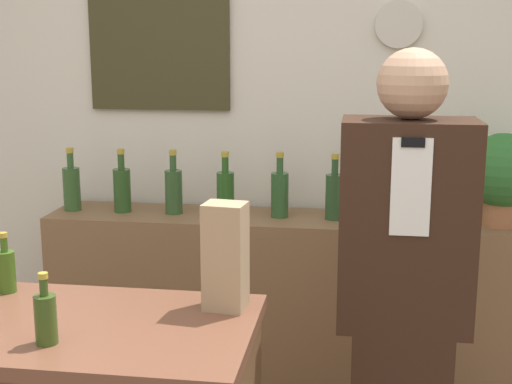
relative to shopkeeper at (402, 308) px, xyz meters
The scene contains 15 objects.
back_wall 1.30m from the shopkeeper, 119.39° to the left, with size 5.20×0.09×2.70m.
back_shelf 1.00m from the shopkeeper, 120.63° to the left, with size 2.16×0.37×0.94m.
shopkeeper is the anchor object (origin of this frame).
potted_plant 0.96m from the shopkeeper, 60.52° to the left, with size 0.32×0.32×0.40m.
paper_bag 0.68m from the shopkeeper, 147.89° to the right, with size 0.13×0.11×0.32m.
counter_bottle_1 1.29m from the shopkeeper, 166.53° to the right, with size 0.06×0.06×0.19m.
counter_bottle_2 1.16m from the shopkeeper, 145.65° to the right, with size 0.06×0.06×0.19m.
shelf_bottle_0 1.68m from the shopkeeper, 151.87° to the left, with size 0.08×0.08×0.29m.
shelf_bottle_1 1.48m from the shopkeeper, 147.33° to the left, with size 0.08×0.08×0.29m.
shelf_bottle_2 1.28m from the shopkeeper, 141.27° to the left, with size 0.08×0.08×0.29m.
shelf_bottle_3 1.10m from the shopkeeper, 133.82° to the left, with size 0.08×0.08×0.29m.
shelf_bottle_4 0.96m from the shopkeeper, 122.31° to the left, with size 0.08×0.08×0.29m.
shelf_bottle_5 0.86m from the shopkeeper, 108.26° to the left, with size 0.08×0.08×0.29m.
shelf_bottle_6 0.84m from the shopkeeper, 91.27° to the left, with size 0.08×0.08×0.29m.
shelf_bottle_7 0.86m from the shopkeeper, 74.49° to the left, with size 0.08×0.08×0.29m.
Camera 1 is at (0.42, -1.33, 1.72)m, focal length 50.00 mm.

